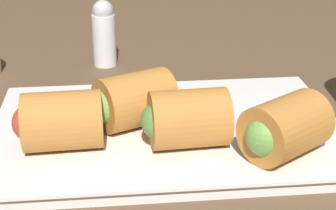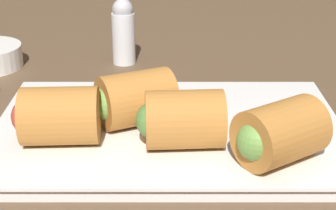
% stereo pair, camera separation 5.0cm
% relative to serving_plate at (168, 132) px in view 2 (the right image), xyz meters
% --- Properties ---
extents(table_surface, '(1.80, 1.40, 0.02)m').
position_rel_serving_plate_xyz_m(table_surface, '(-0.01, 0.02, -0.02)').
color(table_surface, brown).
rests_on(table_surface, ground).
extents(serving_plate, '(0.32, 0.22, 0.01)m').
position_rel_serving_plate_xyz_m(serving_plate, '(0.00, 0.00, 0.00)').
color(serving_plate, white).
rests_on(serving_plate, table_surface).
extents(roll_front_left, '(0.08, 0.05, 0.05)m').
position_rel_serving_plate_xyz_m(roll_front_left, '(-0.10, -0.04, 0.03)').
color(roll_front_left, '#B77533').
rests_on(roll_front_left, serving_plate).
extents(roll_front_right, '(0.08, 0.05, 0.05)m').
position_rel_serving_plate_xyz_m(roll_front_right, '(0.01, -0.04, 0.03)').
color(roll_front_right, '#B77533').
rests_on(roll_front_right, serving_plate).
extents(roll_back_left, '(0.08, 0.08, 0.05)m').
position_rel_serving_plate_xyz_m(roll_back_left, '(0.09, -0.07, 0.03)').
color(roll_back_left, '#B77533').
rests_on(roll_back_left, serving_plate).
extents(roll_back_right, '(0.08, 0.07, 0.05)m').
position_rel_serving_plate_xyz_m(roll_back_right, '(-0.03, 0.00, 0.03)').
color(roll_back_right, '#B77533').
rests_on(roll_back_right, serving_plate).
extents(salt_shaker, '(0.03, 0.03, 0.08)m').
position_rel_serving_plate_xyz_m(salt_shaker, '(-0.06, 0.22, 0.03)').
color(salt_shaker, silver).
rests_on(salt_shaker, table_surface).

